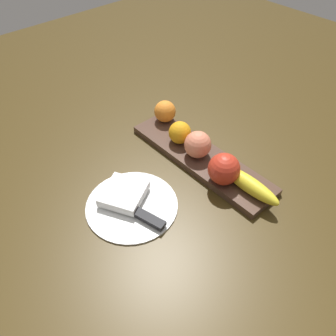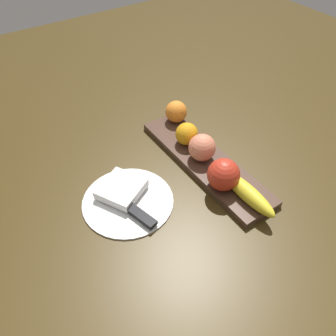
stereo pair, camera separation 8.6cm
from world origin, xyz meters
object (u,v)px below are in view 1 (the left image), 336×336
at_px(orange_near_apple, 180,133).
at_px(orange_near_banana, 165,111).
at_px(folded_napkin, 124,194).
at_px(knife, 143,215).
at_px(banana, 249,184).
at_px(apple, 224,169).
at_px(peach, 198,145).
at_px(dinner_plate, 131,204).
at_px(fruit_tray, 200,158).

distance_m(orange_near_apple, orange_near_banana, 0.11).
bearing_deg(folded_napkin, knife, 176.06).
height_order(banana, folded_napkin, banana).
bearing_deg(apple, orange_near_banana, -12.25).
xyz_separation_m(banana, peach, (0.18, 0.00, 0.02)).
xyz_separation_m(apple, dinner_plate, (0.10, 0.22, -0.06)).
bearing_deg(apple, banana, -161.06).
relative_size(banana, dinner_plate, 0.77).
distance_m(orange_near_banana, knife, 0.37).
relative_size(folded_napkin, knife, 0.57).
height_order(orange_near_banana, peach, peach).
bearing_deg(peach, dinner_plate, 91.76).
bearing_deg(fruit_tray, orange_near_banana, -10.49).
height_order(fruit_tray, banana, banana).
distance_m(orange_near_apple, folded_napkin, 0.25).
height_order(apple, dinner_plate, apple).
distance_m(fruit_tray, apple, 0.12).
xyz_separation_m(orange_near_banana, knife, (-0.24, 0.28, -0.04)).
height_order(apple, folded_napkin, apple).
distance_m(orange_near_banana, peach, 0.18).
bearing_deg(knife, folded_napkin, -18.60).
distance_m(apple, peach, 0.11).
xyz_separation_m(orange_near_apple, folded_napkin, (-0.05, 0.24, -0.03)).
height_order(peach, folded_napkin, peach).
relative_size(orange_near_apple, orange_near_banana, 0.98).
distance_m(peach, folded_napkin, 0.24).
bearing_deg(orange_near_banana, folded_napkin, 119.48).
distance_m(folded_napkin, knife, 0.08).
distance_m(banana, dinner_plate, 0.30).
bearing_deg(apple, orange_near_apple, -7.99).
xyz_separation_m(orange_near_apple, knife, (-0.13, 0.25, -0.04)).
height_order(fruit_tray, orange_near_banana, orange_near_banana).
distance_m(apple, orange_near_apple, 0.19).
xyz_separation_m(peach, folded_napkin, (0.02, 0.24, -0.04)).
xyz_separation_m(fruit_tray, orange_near_banana, (0.19, -0.03, 0.04)).
relative_size(orange_near_banana, folded_napkin, 0.64).
bearing_deg(banana, knife, 63.92).
height_order(orange_near_banana, knife, orange_near_banana).
bearing_deg(orange_near_banana, orange_near_apple, 160.49).
relative_size(fruit_tray, banana, 2.60).
height_order(dinner_plate, folded_napkin, folded_napkin).
bearing_deg(orange_near_apple, peach, 176.73).
relative_size(peach, knife, 0.41).
bearing_deg(orange_near_banana, fruit_tray, 169.51).
height_order(fruit_tray, apple, apple).
bearing_deg(knife, orange_near_apple, -76.40).
relative_size(orange_near_banana, knife, 0.37).
height_order(fruit_tray, knife, knife).
bearing_deg(orange_near_banana, knife, 129.83).
relative_size(apple, peach, 1.10).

